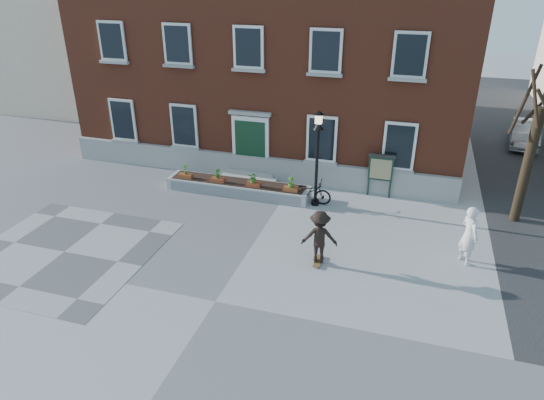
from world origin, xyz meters
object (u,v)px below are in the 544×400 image
(bicycle, at_px, (308,191))
(notice_board, at_px, (381,169))
(parked_car, at_px, (525,133))
(bystander, at_px, (469,235))
(skateboarder, at_px, (319,237))
(lamp_post, at_px, (318,146))

(bicycle, relative_size, notice_board, 1.03)
(bicycle, height_order, parked_car, parked_car)
(bystander, bearing_deg, skateboarder, 74.85)
(lamp_post, bearing_deg, bystander, -25.96)
(bicycle, xyz_separation_m, skateboarder, (1.37, -4.27, 0.46))
(lamp_post, bearing_deg, parked_car, 48.60)
(bystander, bearing_deg, parked_car, -48.06)
(notice_board, bearing_deg, parked_car, 52.43)
(bystander, bearing_deg, notice_board, 4.27)
(bicycle, height_order, lamp_post, lamp_post)
(lamp_post, height_order, skateboarder, lamp_post)
(bicycle, bearing_deg, notice_board, -63.07)
(bicycle, distance_m, parked_car, 14.15)
(bystander, bearing_deg, lamp_post, 31.40)
(skateboarder, bearing_deg, bicycle, 107.77)
(bystander, distance_m, notice_board, 5.38)
(skateboarder, bearing_deg, parked_car, 60.71)
(bystander, relative_size, lamp_post, 0.51)
(parked_car, distance_m, bystander, 13.73)
(bystander, xyz_separation_m, skateboarder, (-4.58, -1.44, -0.04))
(parked_car, height_order, lamp_post, lamp_post)
(parked_car, xyz_separation_m, bystander, (-3.65, -13.23, 0.35))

